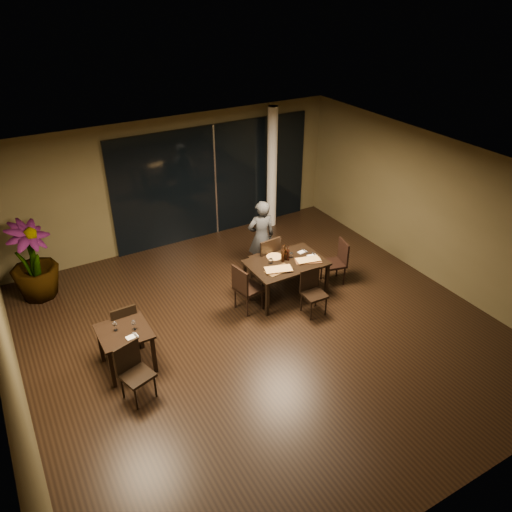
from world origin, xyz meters
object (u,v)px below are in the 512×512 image
object	(u,v)px
chair_main_left	(245,287)
bottle_a	(283,254)
chair_main_right	(338,260)
chair_side_far	(124,324)
chair_main_far	(267,257)
chair_side_near	(133,369)
bottle_b	(288,253)
bottle_c	(284,252)
chair_main_near	(312,289)
potted_plant	(32,261)
main_table	(286,265)
side_table	(125,337)
diner	(261,237)

from	to	relation	value
chair_main_left	bottle_a	size ratio (longest dim) A/B	2.91
chair_main_right	chair_side_far	world-z (taller)	chair_main_right
chair_main_far	bottle_a	bearing A→B (deg)	90.66
chair_side_near	bottle_b	xyz separation A→B (m)	(3.56, 1.23, 0.37)
bottle_b	bottle_c	size ratio (longest dim) A/B	0.91
bottle_b	chair_main_near	bearing A→B (deg)	-86.57
chair_side_far	potted_plant	distance (m)	2.66
chair_main_far	chair_main_right	xyz separation A→B (m)	(1.28, -0.72, -0.06)
chair_main_near	bottle_b	bearing A→B (deg)	95.37
main_table	bottle_c	world-z (taller)	bottle_c
chair_side_near	chair_main_near	bearing A→B (deg)	-10.39
chair_side_near	side_table	bearing A→B (deg)	65.00
chair_main_left	bottle_c	bearing A→B (deg)	-89.74
potted_plant	diner	bearing A→B (deg)	-17.56
chair_main_left	chair_side_far	xyz separation A→B (m)	(-2.31, 0.05, -0.03)
chair_main_left	bottle_c	xyz separation A→B (m)	(0.99, 0.19, 0.37)
main_table	chair_side_far	size ratio (longest dim) A/B	1.62
bottle_a	bottle_c	bearing A→B (deg)	31.61
chair_main_right	chair_side_far	xyz separation A→B (m)	(-4.47, 0.11, -0.01)
chair_main_left	bottle_b	world-z (taller)	bottle_b
main_table	diner	bearing A→B (deg)	88.18
chair_main_near	bottle_b	size ratio (longest dim) A/B	3.03
bottle_b	chair_main_right	bearing A→B (deg)	-10.04
chair_side_far	chair_side_near	world-z (taller)	chair_side_near
bottle_a	chair_main_right	bearing A→B (deg)	-9.51
chair_main_far	bottle_a	world-z (taller)	bottle_a
side_table	chair_main_far	xyz separation A→B (m)	(3.30, 1.08, -0.04)
chair_main_right	potted_plant	distance (m)	6.06
main_table	chair_main_left	world-z (taller)	chair_main_left
bottle_b	side_table	bearing A→B (deg)	-170.89
chair_main_left	bottle_b	xyz separation A→B (m)	(1.04, 0.14, 0.35)
chair_side_near	bottle_a	size ratio (longest dim) A/B	2.80
side_table	chair_main_right	xyz separation A→B (m)	(4.58, 0.36, -0.10)
chair_main_right	chair_side_near	size ratio (longest dim) A/B	1.00
side_table	bottle_c	xyz separation A→B (m)	(3.42, 0.60, 0.29)
bottle_b	chair_side_far	bearing A→B (deg)	-178.45
bottle_a	side_table	bearing A→B (deg)	-170.47
chair_side_near	bottle_a	world-z (taller)	bottle_a
bottle_a	bottle_b	world-z (taller)	bottle_a
diner	chair_side_far	bearing A→B (deg)	26.84
chair_main_right	bottle_c	size ratio (longest dim) A/B	2.92
chair_main_near	potted_plant	world-z (taller)	potted_plant
side_table	diner	xyz separation A→B (m)	(3.43, 1.53, 0.20)
chair_main_far	potted_plant	size ratio (longest dim) A/B	0.65
chair_side_far	bottle_b	distance (m)	3.38
side_table	diner	size ratio (longest dim) A/B	0.49
chair_side_near	diner	bearing A→B (deg)	14.61
bottle_b	diner	bearing A→B (deg)	92.23
side_table	bottle_a	xyz separation A→B (m)	(3.36, 0.56, 0.29)
chair_main_left	bottle_a	xyz separation A→B (m)	(0.93, 0.15, 0.37)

